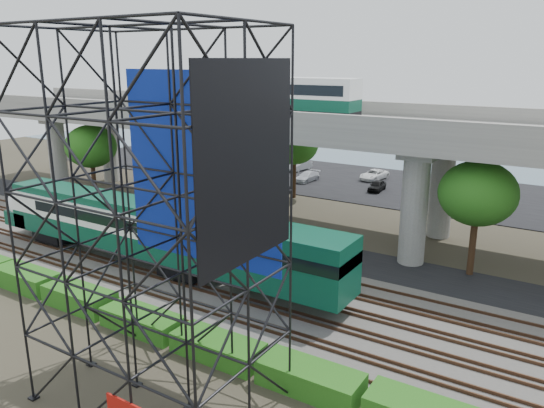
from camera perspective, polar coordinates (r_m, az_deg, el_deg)
The scene contains 13 objects.
ground at distance 32.99m, azimuth -9.57°, elevation -9.69°, with size 140.00×140.00×0.00m, color #474233.
ballast_bed at distance 34.32m, azimuth -7.35°, elevation -8.39°, with size 90.00×12.00×0.20m, color slate.
service_road at distance 40.76m, azimuth 0.24°, elevation -4.44°, with size 90.00×5.00×0.08m, color black.
parking_lot at distance 61.19m, azimuth 11.93°, elevation 1.99°, with size 90.00×18.00×0.08m, color black.
harbor_water at distance 81.84m, azimuth 17.35°, elevation 4.93°, with size 140.00×40.00×0.03m, color slate.
rail_tracks at distance 34.24m, azimuth -7.36°, elevation -8.12°, with size 90.00×9.52×0.16m.
commuter_train at distance 37.15m, azimuth -14.53°, elevation -2.32°, with size 29.30×3.06×4.30m.
overpass at distance 43.55m, azimuth 3.93°, elevation 7.89°, with size 80.00×12.00×12.40m.
scaffold_tower at distance 21.08m, azimuth -12.74°, elevation -2.64°, with size 9.36×6.36×15.00m.
hedge_strip at distance 29.35m, azimuth -13.77°, elevation -12.04°, with size 34.60×1.80×1.20m.
trees at distance 46.37m, azimuth -0.97°, elevation 5.08°, with size 40.94×16.94×7.69m.
suv at distance 55.10m, azimuth -18.97°, elevation 0.84°, with size 2.48×5.38×1.50m, color black.
parked_cars at distance 60.29m, azimuth 12.91°, elevation 2.35°, with size 38.39×9.56×1.32m.
Camera 1 is at (20.21, -22.09, 13.85)m, focal length 35.00 mm.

